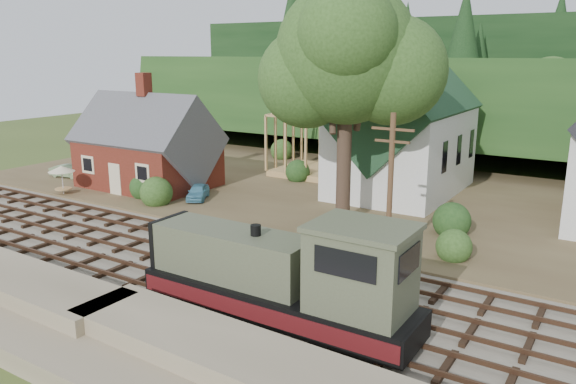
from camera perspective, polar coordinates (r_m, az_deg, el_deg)
The scene contains 16 objects.
ground at distance 28.93m, azimuth -7.18°, elevation -8.11°, with size 140.00×140.00×0.00m, color #384C1E.
embankment at distance 23.66m, azimuth -20.73°, elevation -14.26°, with size 64.00×5.00×1.60m, color #7F7259.
railroad_bed at distance 28.90m, azimuth -7.19°, elevation -7.97°, with size 64.00×11.00×0.16m, color #726B5B.
village_flat at distance 43.57m, azimuth 7.94°, elevation -0.32°, with size 64.00×26.00×0.30m, color brown.
hillside at distance 65.79m, azimuth 16.66°, elevation 3.95°, with size 70.00×28.00×8.00m, color #1E3F19.
ridge at distance 81.16m, azimuth 19.79°, elevation 5.53°, with size 80.00×20.00×12.00m, color black.
depot at distance 46.45m, azimuth -14.05°, elevation 4.15°, with size 10.80×7.41×9.00m.
church at distance 43.40m, azimuth 11.51°, elevation 6.25°, with size 8.40×15.17×13.00m.
timber_frame at distance 49.07m, azimuth 3.61°, elevation 5.12°, with size 8.20×6.20×6.99m.
lattice_tower at distance 53.84m, azimuth 6.87°, elevation 13.07°, with size 3.20×3.20×12.12m.
big_tree at distance 34.15m, azimuth 6.26°, elevation 12.89°, with size 10.90×8.40×14.70m.
telegraph_pole_near at distance 28.49m, azimuth 10.34°, elevation 0.40°, with size 2.20×0.28×8.00m.
locomotive at distance 22.60m, azimuth -0.24°, elevation -8.78°, with size 11.76×2.94×4.71m.
car_blue at distance 41.82m, azimuth -9.14°, elevation 0.02°, with size 1.30×3.22×1.10m, color #5BA5C3.
car_green at distance 52.15m, azimuth -21.48°, elevation 1.98°, with size 1.14×3.27×1.08m, color gray.
patio_set at distance 45.92m, azimuth -22.03°, elevation 2.08°, with size 1.95×1.95×2.17m.
Camera 1 is at (17.20, -20.57, 10.86)m, focal length 35.00 mm.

